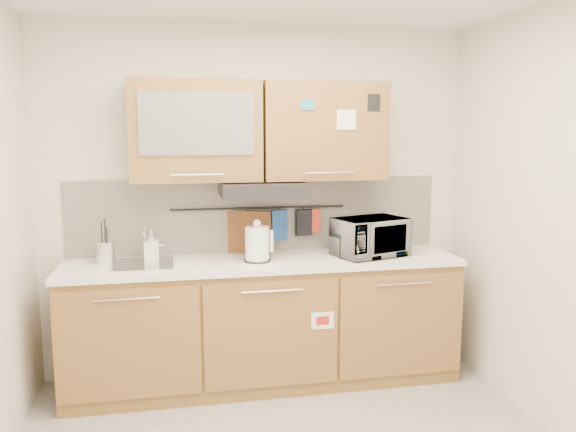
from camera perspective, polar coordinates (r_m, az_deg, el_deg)
name	(u,v)px	position (r m, az deg, el deg)	size (l,w,h in m)	color
wall_back	(258,202)	(4.26, -3.07, 1.45)	(3.20, 3.20, 0.00)	silver
base_cabinet	(265,328)	(4.17, -2.36, -11.35)	(2.80, 0.64, 0.88)	olive
countertop	(265,262)	(4.03, -2.39, -4.73)	(2.82, 0.62, 0.04)	white
backsplash	(258,215)	(4.27, -3.04, 0.10)	(2.80, 0.02, 0.56)	silver
upper_cabinets	(260,131)	(4.06, -2.84, 8.60)	(1.82, 0.37, 0.70)	olive
range_hood	(263,189)	(4.00, -2.57, 2.72)	(0.60, 0.46, 0.10)	black
sink	(143,264)	(4.01, -14.56, -4.73)	(0.42, 0.40, 0.26)	silver
utensil_rail	(259,208)	(4.22, -2.97, 0.83)	(0.02, 0.02, 1.30)	black
utensil_crock	(106,252)	(4.09, -18.04, -3.52)	(0.16, 0.16, 0.31)	silver
kettle	(257,245)	(3.96, -3.13, -2.92)	(0.22, 0.21, 0.30)	white
toaster	(353,245)	(4.13, 6.67, -2.92)	(0.24, 0.16, 0.17)	black
microwave	(370,237)	(4.17, 8.34, -2.12)	(0.51, 0.34, 0.28)	#999999
soap_bottle	(151,246)	(4.06, -13.71, -3.01)	(0.10, 0.10, 0.22)	#999999
cutting_board	(248,239)	(4.23, -4.06, -2.36)	(0.35, 0.03, 0.43)	brown
oven_mitt	(279,225)	(4.25, -0.94, -0.94)	(0.14, 0.03, 0.23)	#224C9C
dark_pouch	(304,223)	(4.29, 1.64, -0.67)	(0.13, 0.04, 0.20)	black
pot_holder	(311,221)	(4.30, 2.34, -0.50)	(0.14, 0.02, 0.18)	#AD2B17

